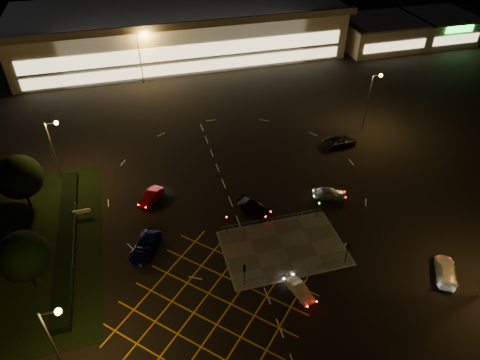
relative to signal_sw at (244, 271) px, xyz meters
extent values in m
plane|color=black|center=(4.00, 5.99, -2.37)|extent=(180.00, 180.00, 0.00)
cube|color=#4C4944|center=(6.00, 3.99, -2.31)|extent=(14.00, 9.00, 0.12)
cube|color=black|center=(-24.00, 11.99, -2.33)|extent=(18.00, 30.00, 0.08)
cube|color=black|center=(-19.00, 11.99, -1.87)|extent=(2.00, 26.00, 1.00)
cube|color=beige|center=(4.00, 67.99, 2.63)|extent=(70.00, 25.00, 10.00)
cube|color=slate|center=(4.00, 67.99, 7.83)|extent=(72.00, 26.50, 0.60)
cube|color=#FFEAA5|center=(4.00, 55.44, 2.63)|extent=(66.00, 0.20, 3.00)
cube|color=#FFEAA5|center=(4.00, 55.44, -0.57)|extent=(66.00, 0.20, 2.20)
cube|color=beige|center=(50.00, 59.99, 0.63)|extent=(18.00, 14.00, 6.00)
cube|color=slate|center=(50.00, 59.99, 3.78)|extent=(18.80, 14.80, 0.40)
cube|color=#FFEAA5|center=(50.00, 52.94, 0.23)|extent=(15.30, 0.20, 2.00)
cube|color=beige|center=(66.00, 59.99, 0.63)|extent=(14.00, 14.00, 6.00)
cube|color=slate|center=(66.00, 59.99, 3.78)|extent=(14.80, 14.80, 0.40)
cube|color=#FFEAA5|center=(66.00, 52.94, 0.23)|extent=(11.90, 0.20, 2.00)
cube|color=#19E533|center=(66.00, 52.84, 2.63)|extent=(7.00, 0.30, 1.40)
cylinder|color=slate|center=(-18.00, -6.01, 2.63)|extent=(0.20, 0.20, 10.00)
cylinder|color=slate|center=(-17.30, -6.01, 7.43)|extent=(1.40, 0.12, 0.12)
sphere|color=orange|center=(-16.60, -6.01, 7.38)|extent=(0.56, 0.56, 0.56)
cylinder|color=slate|center=(-20.00, 23.99, 2.63)|extent=(0.20, 0.20, 10.00)
cylinder|color=slate|center=(-19.30, 23.99, 7.43)|extent=(1.40, 0.12, 0.12)
sphere|color=orange|center=(-18.60, 23.99, 7.38)|extent=(0.56, 0.56, 0.56)
cylinder|color=slate|center=(28.00, 25.99, 2.63)|extent=(0.20, 0.20, 10.00)
cylinder|color=slate|center=(28.70, 25.99, 7.43)|extent=(1.40, 0.12, 0.12)
sphere|color=orange|center=(29.40, 25.99, 7.38)|extent=(0.56, 0.56, 0.56)
cylinder|color=slate|center=(-6.00, 53.99, 2.63)|extent=(0.20, 0.20, 10.00)
cylinder|color=slate|center=(-5.30, 53.99, 7.43)|extent=(1.40, 0.12, 0.12)
sphere|color=orange|center=(-4.60, 53.99, 7.38)|extent=(0.56, 0.56, 0.56)
cylinder|color=slate|center=(34.00, 55.99, 2.63)|extent=(0.20, 0.20, 10.00)
cylinder|color=slate|center=(34.70, 55.99, 7.43)|extent=(1.40, 0.12, 0.12)
sphere|color=orange|center=(35.40, 55.99, 7.38)|extent=(0.56, 0.56, 0.56)
cylinder|color=black|center=(0.00, -0.01, -0.75)|extent=(0.10, 0.10, 3.00)
cube|color=black|center=(0.00, -0.01, 0.45)|extent=(0.28, 0.18, 0.90)
sphere|color=#19FF33|center=(0.00, 0.12, 0.45)|extent=(0.16, 0.16, 0.16)
cylinder|color=black|center=(12.00, -0.01, -0.75)|extent=(0.10, 0.10, 3.00)
cube|color=black|center=(12.00, -0.01, 0.45)|extent=(0.28, 0.18, 0.90)
sphere|color=#19FF33|center=(12.00, 0.12, 0.45)|extent=(0.16, 0.16, 0.16)
cylinder|color=black|center=(0.00, 7.99, -0.75)|extent=(0.10, 0.10, 3.00)
cube|color=black|center=(0.00, 7.99, 0.45)|extent=(0.28, 0.18, 0.90)
sphere|color=#FF0C0C|center=(0.00, 7.86, 0.45)|extent=(0.16, 0.16, 0.16)
cylinder|color=black|center=(12.00, 7.99, -0.75)|extent=(0.10, 0.10, 3.00)
cube|color=black|center=(12.00, 7.99, 0.45)|extent=(0.28, 0.18, 0.90)
sphere|color=#19FF33|center=(12.00, 7.86, 0.45)|extent=(0.16, 0.16, 0.16)
cylinder|color=black|center=(-24.00, 19.99, -0.93)|extent=(0.36, 0.36, 2.88)
sphere|color=black|center=(-24.00, 19.99, 2.59)|extent=(5.76, 5.76, 5.76)
cylinder|color=black|center=(-22.00, 5.99, -1.02)|extent=(0.36, 0.36, 2.70)
sphere|color=black|center=(-22.00, 5.99, 2.28)|extent=(5.40, 5.40, 5.40)
imported|color=silver|center=(5.41, -2.65, -1.75)|extent=(2.24, 3.96, 1.24)
imported|color=#0B0D47|center=(-9.92, 7.97, -1.62)|extent=(4.65, 5.95, 1.50)
imported|color=black|center=(4.59, 11.17, -1.67)|extent=(4.50, 5.01, 1.40)
imported|color=#B5B8BC|center=(15.19, 11.22, -1.60)|extent=(4.83, 3.20, 1.53)
imported|color=#A10B25|center=(-8.32, 16.99, -1.66)|extent=(3.90, 4.27, 1.42)
imported|color=black|center=(22.29, 22.77, -1.59)|extent=(5.82, 3.16, 1.55)
imported|color=#BDBDBD|center=(21.99, -4.55, -1.62)|extent=(4.43, 5.45, 1.48)
camera|label=1|loc=(-8.27, -28.60, 35.53)|focal=32.00mm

